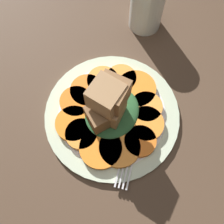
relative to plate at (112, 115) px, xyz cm
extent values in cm
cube|color=#4C3828|center=(0.00, 0.00, -1.52)|extent=(120.00, 120.00, 2.00)
cylinder|color=beige|center=(0.00, 0.00, -0.02)|extent=(25.27, 25.27, 1.00)
cylinder|color=white|center=(0.00, 0.00, 0.03)|extent=(20.22, 20.22, 1.00)
cylinder|color=#F9953A|center=(4.41, -4.74, 1.17)|extent=(5.99, 5.99, 1.18)
cylinder|color=orange|center=(6.53, -1.22, 1.17)|extent=(7.65, 7.65, 1.18)
cylinder|color=orange|center=(6.95, 2.36, 1.17)|extent=(5.82, 5.82, 1.18)
cylinder|color=#F99438|center=(4.55, 5.07, 1.17)|extent=(6.10, 6.10, 1.18)
cylinder|color=orange|center=(1.23, 6.39, 1.17)|extent=(6.56, 6.56, 1.18)
cylinder|color=orange|center=(-1.81, 6.85, 1.17)|extent=(6.12, 6.12, 1.18)
cylinder|color=orange|center=(-5.58, 4.64, 1.17)|extent=(6.78, 6.78, 1.18)
cylinder|color=orange|center=(-6.47, 2.39, 1.17)|extent=(5.73, 5.73, 1.18)
cylinder|color=orange|center=(-6.67, -1.95, 1.17)|extent=(7.56, 7.56, 1.18)
cylinder|color=orange|center=(-4.75, -4.68, 1.17)|extent=(7.34, 7.34, 1.18)
cylinder|color=orange|center=(-1.84, -7.16, 1.17)|extent=(5.74, 5.74, 1.18)
cylinder|color=orange|center=(1.51, -6.31, 1.17)|extent=(6.64, 6.64, 1.18)
ellipsoid|color=#2D6033|center=(0.00, 0.00, 1.63)|extent=(10.76, 9.68, 2.09)
cube|color=#9E754C|center=(-0.80, 0.06, 5.00)|extent=(5.28, 5.28, 4.66)
cube|color=brown|center=(-2.71, 0.65, 4.75)|extent=(5.63, 5.63, 4.16)
cube|color=brown|center=(0.23, -0.32, 9.69)|extent=(5.12, 5.12, 4.68)
cube|color=#9E754C|center=(-0.95, 0.52, 9.86)|extent=(4.84, 4.84, 4.79)
cube|color=silver|center=(1.71, -4.39, 0.78)|extent=(12.50, 5.16, 0.40)
cube|color=silver|center=(-5.10, -6.70, 0.78)|extent=(2.21, 2.69, 0.40)
cube|color=silver|center=(-7.91, -8.71, 0.78)|extent=(4.88, 1.91, 0.40)
cube|color=silver|center=(-8.12, -8.07, 0.78)|extent=(4.88, 1.91, 0.40)
cube|color=silver|center=(-8.33, -7.44, 0.78)|extent=(4.88, 1.91, 0.40)
cube|color=silver|center=(-8.55, -6.81, 0.78)|extent=(4.88, 1.91, 0.40)
cylinder|color=silver|center=(21.88, 5.83, 4.83)|extent=(6.82, 6.82, 10.69)
camera|label=1|loc=(-15.54, -10.07, 49.53)|focal=45.00mm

